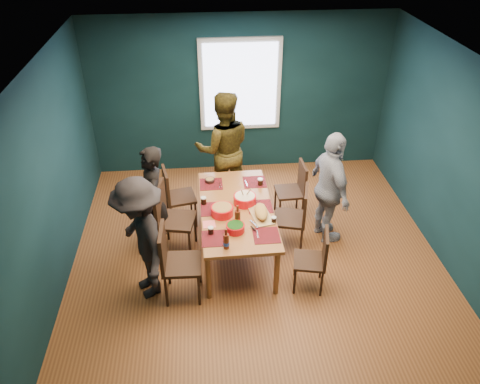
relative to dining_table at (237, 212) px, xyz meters
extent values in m
cube|color=#95572B|center=(0.26, -0.15, -0.66)|extent=(5.00, 5.00, 0.01)
cube|color=silver|center=(0.26, -0.15, 2.05)|extent=(5.00, 5.00, 0.01)
cube|color=#0F2C33|center=(-2.24, -0.15, 0.70)|extent=(0.01, 5.00, 2.70)
cube|color=#0F2C33|center=(2.76, -0.15, 0.70)|extent=(0.01, 5.00, 2.70)
cube|color=#0F2C33|center=(0.26, 2.35, 0.70)|extent=(5.00, 0.01, 2.70)
cube|color=#0F2C33|center=(0.26, -2.65, 0.70)|extent=(5.00, 0.01, 2.70)
cube|color=beige|center=(0.26, 2.32, 0.90)|extent=(1.35, 0.06, 1.55)
cube|color=brown|center=(0.00, 0.00, 0.04)|extent=(0.98, 1.92, 0.05)
cylinder|color=brown|center=(-0.42, -0.87, -0.32)|extent=(0.07, 0.07, 0.67)
cylinder|color=brown|center=(0.42, -0.87, -0.32)|extent=(0.07, 0.07, 0.67)
cylinder|color=brown|center=(-0.42, 0.87, -0.32)|extent=(0.07, 0.07, 0.67)
cylinder|color=brown|center=(0.42, 0.87, -0.32)|extent=(0.07, 0.07, 0.67)
cube|color=black|center=(-0.77, 0.73, -0.20)|extent=(0.50, 0.50, 0.04)
cube|color=black|center=(-0.96, 0.69, 0.05)|extent=(0.12, 0.42, 0.46)
cylinder|color=black|center=(-0.91, 0.52, -0.44)|extent=(0.03, 0.03, 0.43)
cylinder|color=black|center=(-0.56, 0.59, -0.44)|extent=(0.03, 0.03, 0.43)
cylinder|color=black|center=(-0.99, 0.87, -0.44)|extent=(0.03, 0.03, 0.43)
cylinder|color=black|center=(-0.63, 0.94, -0.44)|extent=(0.03, 0.03, 0.43)
cube|color=black|center=(-0.81, 0.08, -0.15)|extent=(0.55, 0.55, 0.04)
cube|color=black|center=(-1.01, 0.13, 0.13)|extent=(0.14, 0.47, 0.51)
cylinder|color=black|center=(-1.04, -0.07, -0.41)|extent=(0.04, 0.04, 0.48)
cylinder|color=black|center=(-0.65, -0.15, -0.41)|extent=(0.04, 0.04, 0.48)
cylinder|color=black|center=(-0.96, 0.32, -0.41)|extent=(0.04, 0.04, 0.48)
cylinder|color=black|center=(-0.57, 0.24, -0.41)|extent=(0.04, 0.04, 0.48)
cube|color=black|center=(-0.73, -0.79, -0.16)|extent=(0.47, 0.47, 0.04)
cube|color=black|center=(-0.93, -0.78, 0.11)|extent=(0.06, 0.46, 0.50)
cylinder|color=black|center=(-0.93, -0.98, -0.42)|extent=(0.03, 0.03, 0.47)
cylinder|color=black|center=(-0.54, -0.99, -0.42)|extent=(0.03, 0.03, 0.47)
cylinder|color=black|center=(-0.92, -0.58, -0.42)|extent=(0.03, 0.03, 0.47)
cylinder|color=black|center=(-0.52, -0.60, -0.42)|extent=(0.03, 0.03, 0.47)
cube|color=black|center=(0.86, 0.75, -0.22)|extent=(0.42, 0.42, 0.04)
cube|color=black|center=(1.05, 0.76, 0.02)|extent=(0.05, 0.41, 0.45)
cylinder|color=black|center=(0.70, 0.57, -0.45)|extent=(0.03, 0.03, 0.42)
cylinder|color=black|center=(1.04, 0.58, -0.45)|extent=(0.03, 0.03, 0.42)
cylinder|color=black|center=(0.68, 0.92, -0.45)|extent=(0.03, 0.03, 0.42)
cylinder|color=black|center=(1.03, 0.93, -0.45)|extent=(0.03, 0.03, 0.42)
cube|color=black|center=(0.74, 0.05, -0.19)|extent=(0.52, 0.52, 0.04)
cube|color=black|center=(0.93, 0.00, 0.06)|extent=(0.15, 0.43, 0.47)
cylinder|color=black|center=(0.52, -0.08, -0.43)|extent=(0.03, 0.03, 0.44)
cylinder|color=black|center=(0.87, -0.18, -0.43)|extent=(0.03, 0.03, 0.44)
cylinder|color=black|center=(0.61, 0.27, -0.43)|extent=(0.03, 0.03, 0.44)
cylinder|color=black|center=(0.96, 0.18, -0.43)|extent=(0.03, 0.03, 0.44)
cube|color=black|center=(0.84, -0.78, -0.24)|extent=(0.46, 0.46, 0.04)
cube|color=black|center=(1.01, -0.81, -0.01)|extent=(0.12, 0.38, 0.42)
cylinder|color=black|center=(0.64, -0.90, -0.46)|extent=(0.03, 0.03, 0.39)
cylinder|color=black|center=(0.97, -0.97, -0.46)|extent=(0.03, 0.03, 0.39)
cylinder|color=black|center=(0.71, -0.58, -0.46)|extent=(0.03, 0.03, 0.39)
cylinder|color=black|center=(1.04, -0.65, -0.46)|extent=(0.03, 0.03, 0.39)
imported|color=black|center=(-1.10, 0.17, 0.13)|extent=(0.47, 0.63, 1.57)
imported|color=black|center=(-0.09, 1.31, 0.26)|extent=(0.93, 0.74, 1.83)
imported|color=white|center=(1.30, 0.18, 0.18)|extent=(0.60, 1.04, 1.66)
imported|color=black|center=(-1.18, -0.67, 0.16)|extent=(0.96, 1.21, 1.63)
cylinder|color=red|center=(-0.20, -0.13, 0.13)|extent=(0.29, 0.29, 0.12)
cylinder|color=#539837|center=(-0.20, -0.13, 0.18)|extent=(0.26, 0.26, 0.02)
cylinder|color=red|center=(0.12, 0.10, 0.13)|extent=(0.30, 0.30, 0.12)
cylinder|color=beige|center=(0.12, 0.10, 0.18)|extent=(0.27, 0.27, 0.02)
cylinder|color=tan|center=(0.16, 0.10, 0.23)|extent=(0.09, 0.17, 0.24)
cylinder|color=tan|center=(0.09, 0.10, 0.23)|extent=(0.08, 0.17, 0.24)
cylinder|color=red|center=(-0.06, -0.49, 0.12)|extent=(0.23, 0.23, 0.10)
cylinder|color=#134D13|center=(-0.06, -0.49, 0.16)|extent=(0.20, 0.20, 0.02)
cube|color=tan|center=(0.30, -0.21, 0.08)|extent=(0.32, 0.50, 0.02)
ellipsoid|color=#B68441|center=(0.30, -0.21, 0.14)|extent=(0.23, 0.39, 0.11)
cube|color=#AFAFB6|center=(0.19, -0.40, 0.09)|extent=(0.10, 0.18, 0.00)
cylinder|color=black|center=(0.17, -0.50, 0.10)|extent=(0.06, 0.10, 0.02)
sphere|color=#175B14|center=(0.30, -0.31, 0.15)|extent=(0.03, 0.03, 0.03)
sphere|color=#175B14|center=(0.30, -0.21, 0.15)|extent=(0.03, 0.03, 0.03)
sphere|color=#175B14|center=(0.30, -0.11, 0.15)|extent=(0.03, 0.03, 0.03)
cylinder|color=black|center=(-0.33, 0.68, 0.09)|extent=(0.14, 0.14, 0.05)
cylinder|color=#539837|center=(-0.33, 0.68, 0.12)|extent=(0.11, 0.11, 0.01)
cylinder|color=#4B1A0D|center=(-0.19, -0.80, 0.17)|extent=(0.07, 0.07, 0.20)
cylinder|color=#4B1A0D|center=(-0.19, -0.80, 0.31)|extent=(0.03, 0.03, 0.08)
cylinder|color=#173FA4|center=(-0.19, -0.80, 0.13)|extent=(0.08, 0.08, 0.04)
cylinder|color=#4B1A0D|center=(-0.02, -0.36, 0.17)|extent=(0.07, 0.07, 0.20)
cylinder|color=#4B1A0D|center=(-0.02, -0.36, 0.31)|extent=(0.03, 0.03, 0.08)
cylinder|color=black|center=(-0.36, -0.52, 0.12)|extent=(0.07, 0.07, 0.10)
cylinder|color=silver|center=(-0.36, -0.52, 0.16)|extent=(0.07, 0.07, 0.01)
cylinder|color=black|center=(0.44, -0.37, 0.11)|extent=(0.06, 0.06, 0.09)
cylinder|color=silver|center=(0.44, -0.37, 0.15)|extent=(0.06, 0.06, 0.01)
cylinder|color=black|center=(0.38, 0.53, 0.12)|extent=(0.07, 0.07, 0.10)
cylinder|color=silver|center=(0.38, 0.53, 0.16)|extent=(0.08, 0.08, 0.02)
cylinder|color=black|center=(-0.43, 0.13, 0.12)|extent=(0.07, 0.07, 0.10)
cylinder|color=silver|center=(-0.43, 0.13, 0.17)|extent=(0.08, 0.08, 0.02)
cube|color=#FA696B|center=(0.38, 0.06, 0.07)|extent=(0.19, 0.19, 0.00)
cube|color=#FA696B|center=(-0.37, -0.33, 0.07)|extent=(0.16, 0.16, 0.00)
cube|color=#FA696B|center=(0.36, -0.66, 0.07)|extent=(0.21, 0.21, 0.00)
camera|label=1|loc=(-0.41, -5.05, 3.65)|focal=35.00mm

